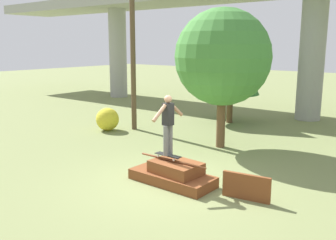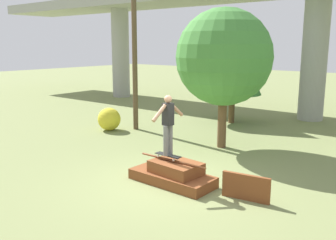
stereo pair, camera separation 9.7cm
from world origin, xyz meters
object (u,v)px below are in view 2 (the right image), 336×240
object	(u,v)px
utility_pole	(134,45)
tree_mid_back	(233,65)
bush_yellow_flowering	(109,119)
skateboard	(168,155)
skater	(168,121)
tree_behind_right	(224,57)

from	to	relation	value
utility_pole	tree_mid_back	size ratio (longest dim) A/B	1.69
bush_yellow_flowering	skateboard	bearing A→B (deg)	-28.80
skateboard	bush_yellow_flowering	bearing A→B (deg)	151.20
skateboard	bush_yellow_flowering	distance (m)	6.09
tree_mid_back	skater	bearing A→B (deg)	-72.47
skater	tree_behind_right	bearing A→B (deg)	99.52
tree_mid_back	bush_yellow_flowering	size ratio (longest dim) A/B	4.18
skater	utility_pole	size ratio (longest dim) A/B	0.23
skateboard	skater	size ratio (longest dim) A/B	0.50
tree_mid_back	bush_yellow_flowering	distance (m)	5.66
skateboard	skater	bearing A→B (deg)	-90.00
skater	utility_pole	world-z (taller)	utility_pole
skateboard	tree_mid_back	bearing A→B (deg)	107.53
tree_mid_back	bush_yellow_flowering	bearing A→B (deg)	-125.28
tree_behind_right	tree_mid_back	distance (m)	4.04
utility_pole	tree_mid_back	world-z (taller)	utility_pole
bush_yellow_flowering	tree_mid_back	bearing A→B (deg)	54.72
utility_pole	tree_mid_back	bearing A→B (deg)	55.65
skateboard	utility_pole	bearing A→B (deg)	141.21
utility_pole	skateboard	bearing A→B (deg)	-38.79
skateboard	tree_behind_right	distance (m)	4.28
utility_pole	tree_mid_back	distance (m)	4.29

